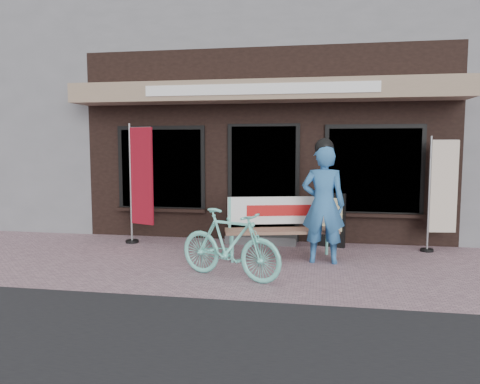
% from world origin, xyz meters
% --- Properties ---
extents(ground, '(70.00, 70.00, 0.00)m').
position_xyz_m(ground, '(0.00, 0.00, 0.00)').
color(ground, '#A57E89').
rests_on(ground, ground).
extents(storefront, '(7.00, 6.77, 6.00)m').
position_xyz_m(storefront, '(0.00, 4.96, 2.99)').
color(storefront, black).
rests_on(storefront, ground).
extents(bench, '(1.84, 0.88, 0.97)m').
position_xyz_m(bench, '(0.44, 0.73, 0.57)').
color(bench, '#70DBC9').
rests_on(bench, ground).
extents(person, '(0.66, 0.44, 1.91)m').
position_xyz_m(person, '(1.11, 0.49, 0.94)').
color(person, '#3069A5').
rests_on(person, ground).
extents(bicycle, '(1.63, 1.00, 0.95)m').
position_xyz_m(bicycle, '(-0.13, -0.60, 0.47)').
color(bicycle, '#70DBC9').
rests_on(bicycle, ground).
extents(nobori_red, '(0.65, 0.34, 2.20)m').
position_xyz_m(nobori_red, '(-2.16, 1.27, 1.13)').
color(nobori_red, gray).
rests_on(nobori_red, ground).
extents(nobori_cream, '(0.58, 0.24, 1.96)m').
position_xyz_m(nobori_cream, '(3.07, 1.58, 1.01)').
color(nobori_cream, gray).
rests_on(nobori_cream, ground).
extents(menu_stand, '(0.48, 0.24, 0.96)m').
position_xyz_m(menu_stand, '(1.26, 1.65, 0.49)').
color(menu_stand, black).
rests_on(menu_stand, ground).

